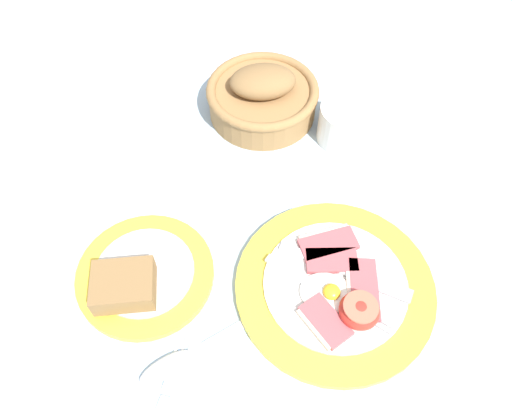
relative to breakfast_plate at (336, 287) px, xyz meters
name	(u,v)px	position (x,y,z in m)	size (l,w,h in m)	color
ground_plane	(276,290)	(-0.08, -0.02, -0.01)	(3.00, 3.00, 0.00)	#A3BCD1
breakfast_plate	(336,287)	(0.00, 0.00, 0.00)	(0.27, 0.27, 0.04)	yellow
bread_plate	(140,277)	(-0.26, -0.04, 0.00)	(0.19, 0.19, 0.05)	yellow
sugar_cup	(346,122)	(-0.02, 0.28, 0.02)	(0.09, 0.09, 0.07)	white
bread_basket	(263,96)	(-0.16, 0.31, 0.03)	(0.19, 0.19, 0.09)	olive
teaspoon_by_saucer	(186,356)	(-0.17, -0.13, -0.01)	(0.15, 0.14, 0.01)	silver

